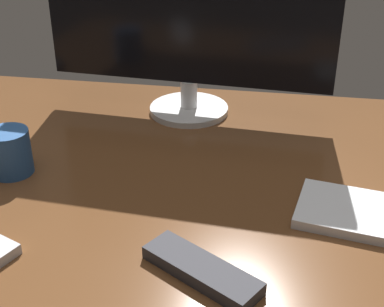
# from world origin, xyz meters

# --- Properties ---
(desk) EXTENTS (1.40, 0.84, 0.02)m
(desk) POSITION_xyz_m (0.00, 0.00, 0.01)
(desk) COLOR brown
(desk) RESTS_ON ground
(monitor) EXTENTS (0.62, 0.18, 0.44)m
(monitor) POSITION_xyz_m (-0.12, 0.27, 0.25)
(monitor) COLOR silver
(monitor) RESTS_ON desk
(tv_remote) EXTENTS (0.18, 0.14, 0.02)m
(tv_remote) POSITION_xyz_m (-0.01, -0.27, 0.03)
(tv_remote) COLOR #2D2D33
(tv_remote) RESTS_ON desk
(coffee_mug) EXTENTS (0.08, 0.08, 0.08)m
(coffee_mug) POSITION_xyz_m (-0.40, -0.04, 0.06)
(coffee_mug) COLOR #28518C
(coffee_mug) RESTS_ON desk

